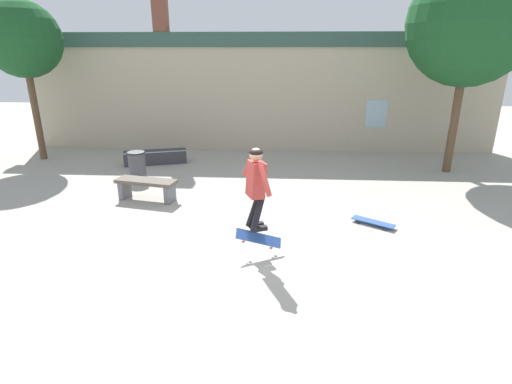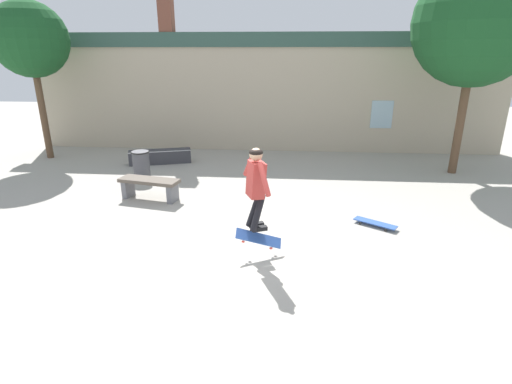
% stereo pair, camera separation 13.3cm
% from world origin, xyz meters
% --- Properties ---
extents(ground_plane, '(40.00, 40.00, 0.00)m').
position_xyz_m(ground_plane, '(0.00, 0.00, 0.00)').
color(ground_plane, '#A39E93').
extents(building_backdrop, '(16.61, 0.52, 5.10)m').
position_xyz_m(building_backdrop, '(-0.03, 7.58, 2.02)').
color(building_backdrop, '#B7A88E').
rests_on(building_backdrop, ground_plane).
extents(tree_right, '(3.19, 3.19, 5.55)m').
position_xyz_m(tree_right, '(5.55, 5.16, 3.94)').
color(tree_right, brown).
rests_on(tree_right, ground_plane).
extents(tree_left, '(2.21, 2.21, 4.72)m').
position_xyz_m(tree_left, '(-6.87, 5.83, 3.59)').
color(tree_left, brown).
rests_on(tree_left, ground_plane).
extents(park_bench, '(1.47, 0.73, 0.49)m').
position_xyz_m(park_bench, '(-2.34, 2.34, 0.35)').
color(park_bench, brown).
rests_on(park_bench, ground_plane).
extents(skate_ledge, '(1.89, 0.93, 0.43)m').
position_xyz_m(skate_ledge, '(-3.07, 5.43, 0.21)').
color(skate_ledge, '#38383D').
rests_on(skate_ledge, ground_plane).
extents(trash_bin, '(0.48, 0.48, 0.79)m').
position_xyz_m(trash_bin, '(-3.04, 3.76, 0.42)').
color(trash_bin, '#47474C').
rests_on(trash_bin, ground_plane).
extents(skater, '(0.56, 1.15, 1.39)m').
position_xyz_m(skater, '(0.36, -0.14, 1.30)').
color(skater, '#B23833').
extents(skateboard_flipping, '(0.76, 0.35, 0.40)m').
position_xyz_m(skateboard_flipping, '(0.40, -0.15, 0.30)').
color(skateboard_flipping, '#2D519E').
extents(skateboard_resting, '(0.83, 0.64, 0.08)m').
position_xyz_m(skateboard_resting, '(2.62, 1.20, 0.07)').
color(skateboard_resting, '#2D519E').
rests_on(skateboard_resting, ground_plane).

